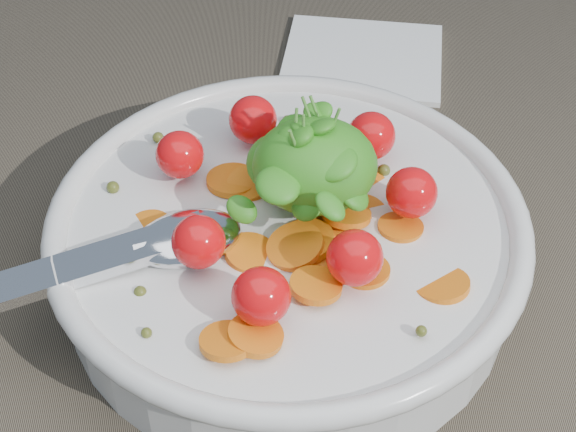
{
  "coord_description": "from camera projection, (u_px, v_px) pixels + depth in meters",
  "views": [
    {
      "loc": [
        -0.04,
        -0.4,
        0.45
      ],
      "look_at": [
        -0.03,
        -0.0,
        0.06
      ],
      "focal_mm": 55.0,
      "sensor_mm": 36.0,
      "label": 1
    }
  ],
  "objects": [
    {
      "name": "bowl",
      "position": [
        288.0,
        242.0,
        0.57
      ],
      "size": [
        0.33,
        0.31,
        0.13
      ],
      "color": "silver",
      "rests_on": "ground"
    },
    {
      "name": "ground",
      "position": [
        326.0,
        275.0,
        0.6
      ],
      "size": [
        6.0,
        6.0,
        0.0
      ],
      "primitive_type": "plane",
      "color": "brown",
      "rests_on": "ground"
    },
    {
      "name": "napkin",
      "position": [
        363.0,
        59.0,
        0.79
      ],
      "size": [
        0.16,
        0.14,
        0.01
      ],
      "primitive_type": "cube",
      "rotation": [
        0.0,
        0.0,
        -0.16
      ],
      "color": "white",
      "rests_on": "ground"
    }
  ]
}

